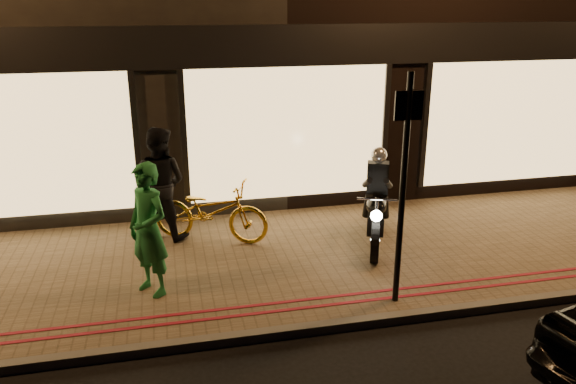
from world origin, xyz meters
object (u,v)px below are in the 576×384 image
at_px(person_green, 148,230).
at_px(bicycle_gold, 211,211).
at_px(sign_post, 403,180).
at_px(motorcycle, 376,208).

bearing_deg(person_green, bicycle_gold, 109.57).
relative_size(sign_post, person_green, 1.64).
bearing_deg(bicycle_gold, person_green, 173.49).
bearing_deg(bicycle_gold, sign_post, -114.40).
height_order(sign_post, person_green, sign_post).
bearing_deg(motorcycle, person_green, -144.88).
xyz_separation_m(motorcycle, person_green, (-3.53, -0.86, 0.30)).
xyz_separation_m(sign_post, person_green, (-3.13, 0.94, -0.76)).
bearing_deg(bicycle_gold, motorcycle, -80.84).
distance_m(motorcycle, person_green, 3.64).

